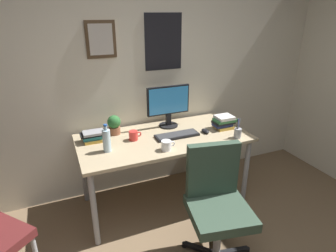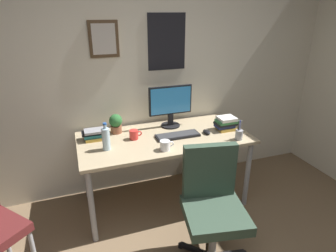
# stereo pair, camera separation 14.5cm
# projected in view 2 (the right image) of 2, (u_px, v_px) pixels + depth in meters

# --- Properties ---
(wall_back) EXTENTS (4.40, 0.10, 2.60)m
(wall_back) POSITION_uv_depth(u_px,v_px,m) (146.00, 72.00, 2.96)
(wall_back) COLOR beige
(wall_back) RESTS_ON ground_plane
(desk) EXTENTS (1.65, 0.79, 0.75)m
(desk) POSITION_uv_depth(u_px,v_px,m) (165.00, 143.00, 2.80)
(desk) COLOR tan
(desk) RESTS_ON ground_plane
(office_chair) EXTENTS (0.58, 0.57, 0.95)m
(office_chair) POSITION_uv_depth(u_px,v_px,m) (212.00, 201.00, 2.20)
(office_chair) COLOR #334738
(office_chair) RESTS_ON ground_plane
(monitor) EXTENTS (0.46, 0.20, 0.43)m
(monitor) POSITION_uv_depth(u_px,v_px,m) (170.00, 105.00, 2.93)
(monitor) COLOR black
(monitor) RESTS_ON desk
(keyboard) EXTENTS (0.43, 0.15, 0.03)m
(keyboard) POSITION_uv_depth(u_px,v_px,m) (178.00, 135.00, 2.76)
(keyboard) COLOR black
(keyboard) RESTS_ON desk
(computer_mouse) EXTENTS (0.06, 0.11, 0.04)m
(computer_mouse) POSITION_uv_depth(u_px,v_px,m) (207.00, 132.00, 2.83)
(computer_mouse) COLOR black
(computer_mouse) RESTS_ON desk
(water_bottle) EXTENTS (0.07, 0.07, 0.25)m
(water_bottle) POSITION_uv_depth(u_px,v_px,m) (106.00, 139.00, 2.47)
(water_bottle) COLOR silver
(water_bottle) RESTS_ON desk
(coffee_mug_near) EXTENTS (0.13, 0.09, 0.09)m
(coffee_mug_near) POSITION_uv_depth(u_px,v_px,m) (165.00, 145.00, 2.49)
(coffee_mug_near) COLOR white
(coffee_mug_near) RESTS_ON desk
(coffee_mug_far) EXTENTS (0.12, 0.08, 0.09)m
(coffee_mug_far) POSITION_uv_depth(u_px,v_px,m) (134.00, 135.00, 2.70)
(coffee_mug_far) COLOR red
(coffee_mug_far) RESTS_ON desk
(potted_plant) EXTENTS (0.13, 0.13, 0.20)m
(potted_plant) POSITION_uv_depth(u_px,v_px,m) (116.00, 123.00, 2.82)
(potted_plant) COLOR brown
(potted_plant) RESTS_ON desk
(pen_cup) EXTENTS (0.07, 0.07, 0.20)m
(pen_cup) POSITION_uv_depth(u_px,v_px,m) (239.00, 134.00, 2.69)
(pen_cup) COLOR #9EA0A5
(pen_cup) RESTS_ON desk
(book_stack_left) EXTENTS (0.22, 0.16, 0.14)m
(book_stack_left) POSITION_uv_depth(u_px,v_px,m) (226.00, 123.00, 2.91)
(book_stack_left) COLOR gold
(book_stack_left) RESTS_ON desk
(book_stack_right) EXTENTS (0.23, 0.15, 0.10)m
(book_stack_right) POSITION_uv_depth(u_px,v_px,m) (95.00, 134.00, 2.70)
(book_stack_right) COLOR gold
(book_stack_right) RESTS_ON desk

